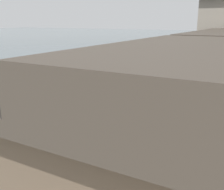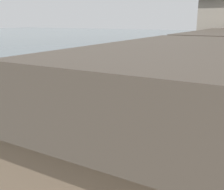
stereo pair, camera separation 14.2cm
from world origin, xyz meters
The scene contains 8 objects.
boat_moored_nearest centered at (5.31, 32.02, 0.22)m, with size 1.72×3.67×0.63m.
boat_moored_second centered at (5.29, 37.36, 0.15)m, with size 1.93×4.69×0.46m.
boat_moored_third centered at (6.23, 46.44, 0.15)m, with size 1.97×5.70×0.48m.
boat_moored_far centered at (-0.32, 55.08, 0.18)m, with size 3.82×1.78×0.54m.
boat_midriver_drifting centered at (-5.51, 58.39, 0.12)m, with size 4.48×4.66×0.37m.
boat_midriver_upstream centered at (-6.02, 11.46, 0.14)m, with size 4.58×2.20×0.43m.
mooring_post_dock_mid centered at (7.89, 12.87, 1.05)m, with size 0.20×0.20×0.89m, color #473828.
mooring_post_dock_far centered at (7.89, 21.80, 1.10)m, with size 0.20×0.20×1.00m, color #473828.
Camera 1 is at (12.64, -3.19, 7.17)m, focal length 43.93 mm.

